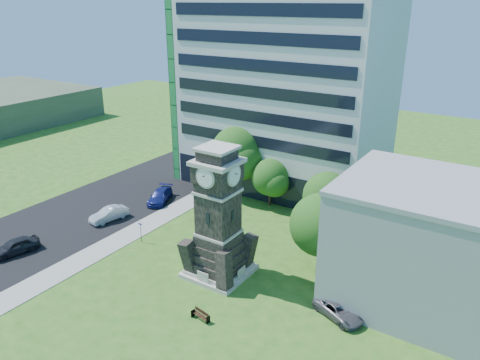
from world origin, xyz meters
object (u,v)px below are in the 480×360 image
Objects in this scene: car_street_mid at (109,214)px; park_bench at (201,315)px; car_street_south at (15,246)px; street_sign at (141,230)px; car_east_lot at (339,310)px; car_street_north at (160,196)px; clock_tower at (218,222)px.

car_street_mid is 2.80× the size of park_bench.
street_sign is at bearing 58.42° from car_street_south.
car_street_mid is 1.02× the size of car_east_lot.
car_street_north is 24.11m from park_bench.
clock_tower is at bearing 3.96° from car_street_mid.
clock_tower reaches higher than car_street_south.
street_sign is at bearing -81.75° from car_street_north.
car_street_south is 10.51m from car_street_mid.
car_street_mid is at bearing 92.93° from car_street_south.
street_sign is (-12.96, 6.67, 0.93)m from park_bench.
car_street_mid is 7.26m from car_street_north.
clock_tower is 7.64× the size of park_bench.
clock_tower is 2.73× the size of car_street_mid.
car_street_mid is 28.75m from car_east_lot.
car_street_north is at bearing 150.39° from park_bench.
car_east_lot is (28.66, -2.17, -0.13)m from car_street_mid.
car_east_lot is at bearing -0.35° from street_sign.
car_street_mid is at bearing -123.48° from car_street_north.
car_street_north is at bearing 93.37° from car_street_south.
clock_tower reaches higher than car_street_mid.
park_bench is 14.61m from street_sign.
clock_tower is 21.22m from car_street_south.
street_sign is (-10.26, 0.40, -3.91)m from clock_tower.
park_bench is (21.77, 1.88, -0.34)m from car_street_south.
car_street_mid is at bearing 166.14° from street_sign.
car_street_mid is 6.99m from street_sign.
street_sign is at bearing 177.77° from clock_tower.
car_east_lot is at bearing -0.07° from clock_tower.
park_bench is (2.70, -6.27, -4.84)m from clock_tower.
clock_tower reaches higher than car_east_lot.
street_sign reaches higher than car_east_lot.
car_street_south is 17.77m from car_street_north.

